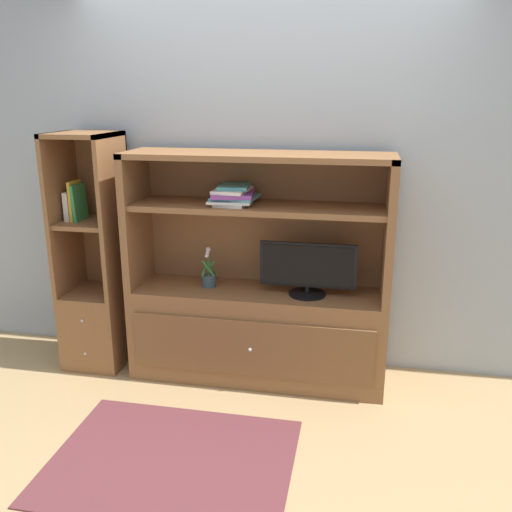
{
  "coord_description": "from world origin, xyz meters",
  "views": [
    {
      "loc": [
        0.64,
        -2.92,
        1.86
      ],
      "look_at": [
        0.0,
        0.35,
        0.87
      ],
      "focal_mm": 38.17,
      "sensor_mm": 36.0,
      "label": 1
    }
  ],
  "objects_px": {
    "media_console": "(258,309)",
    "magazine_stack": "(234,195)",
    "tv_monitor": "(308,269)",
    "bookshelf_tall": "(97,289)",
    "upright_book_row": "(75,203)",
    "potted_plant": "(209,277)"
  },
  "relations": [
    {
      "from": "media_console",
      "to": "tv_monitor",
      "type": "distance_m",
      "value": 0.46
    },
    {
      "from": "media_console",
      "to": "bookshelf_tall",
      "type": "xyz_separation_m",
      "value": [
        -1.16,
        0.0,
        0.06
      ]
    },
    {
      "from": "tv_monitor",
      "to": "potted_plant",
      "type": "bearing_deg",
      "value": 176.65
    },
    {
      "from": "magazine_stack",
      "to": "upright_book_row",
      "type": "bearing_deg",
      "value": -179.92
    },
    {
      "from": "tv_monitor",
      "to": "bookshelf_tall",
      "type": "height_order",
      "value": "bookshelf_tall"
    },
    {
      "from": "potted_plant",
      "to": "bookshelf_tall",
      "type": "bearing_deg",
      "value": -179.71
    },
    {
      "from": "media_console",
      "to": "potted_plant",
      "type": "distance_m",
      "value": 0.39
    },
    {
      "from": "tv_monitor",
      "to": "potted_plant",
      "type": "relative_size",
      "value": 2.26
    },
    {
      "from": "tv_monitor",
      "to": "bookshelf_tall",
      "type": "bearing_deg",
      "value": 178.66
    },
    {
      "from": "upright_book_row",
      "to": "tv_monitor",
      "type": "bearing_deg",
      "value": -0.87
    },
    {
      "from": "media_console",
      "to": "tv_monitor",
      "type": "bearing_deg",
      "value": -5.24
    },
    {
      "from": "media_console",
      "to": "potted_plant",
      "type": "xyz_separation_m",
      "value": [
        -0.34,
        0.01,
        0.2
      ]
    },
    {
      "from": "upright_book_row",
      "to": "media_console",
      "type": "bearing_deg",
      "value": 0.29
    },
    {
      "from": "media_console",
      "to": "upright_book_row",
      "type": "relative_size",
      "value": 6.32
    },
    {
      "from": "media_console",
      "to": "magazine_stack",
      "type": "xyz_separation_m",
      "value": [
        -0.15,
        -0.0,
        0.77
      ]
    },
    {
      "from": "potted_plant",
      "to": "bookshelf_tall",
      "type": "distance_m",
      "value": 0.83
    },
    {
      "from": "tv_monitor",
      "to": "upright_book_row",
      "type": "distance_m",
      "value": 1.63
    },
    {
      "from": "media_console",
      "to": "upright_book_row",
      "type": "distance_m",
      "value": 1.43
    },
    {
      "from": "tv_monitor",
      "to": "bookshelf_tall",
      "type": "xyz_separation_m",
      "value": [
        -1.49,
        0.03,
        -0.25
      ]
    },
    {
      "from": "media_console",
      "to": "magazine_stack",
      "type": "bearing_deg",
      "value": -178.24
    },
    {
      "from": "media_console",
      "to": "upright_book_row",
      "type": "height_order",
      "value": "media_console"
    },
    {
      "from": "magazine_stack",
      "to": "media_console",
      "type": "bearing_deg",
      "value": 1.76
    }
  ]
}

